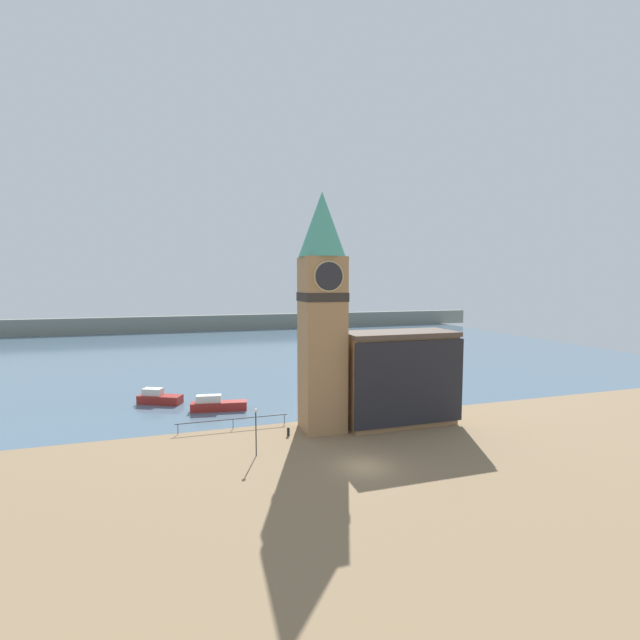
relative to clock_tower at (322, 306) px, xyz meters
name	(u,v)px	position (x,y,z in m)	size (l,w,h in m)	color
ground_plane	(364,467)	(0.60, -9.97, -13.20)	(160.00, 160.00, 0.00)	#846B4C
water	(248,346)	(0.60, 63.22, -13.20)	(160.00, 120.00, 0.00)	slate
far_shoreline	(232,322)	(0.60, 103.22, -10.70)	(180.00, 3.00, 5.00)	gray
pier_railing	(233,420)	(-9.05, 2.97, -12.24)	(11.81, 0.08, 1.09)	#333338
clock_tower	(322,306)	(0.00, 0.00, 0.00)	(4.91, 4.91, 24.84)	#9E754C
pier_building	(399,378)	(8.72, -0.59, -8.05)	(12.54, 5.53, 10.25)	#9E754C
boat_near	(217,405)	(-10.25, 10.27, -12.47)	(6.84, 2.49, 1.94)	maroon
boat_far	(159,398)	(-17.26, 15.66, -12.46)	(5.80, 4.06, 1.95)	maroon
mooring_bollard_near	(288,431)	(-3.87, -0.78, -12.74)	(0.30, 0.30, 0.85)	black
lamp_post	(256,423)	(-7.79, -4.97, -10.20)	(0.32, 0.32, 4.35)	black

